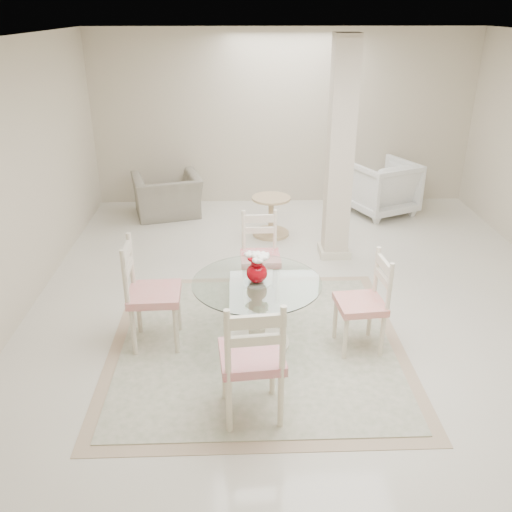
{
  "coord_description": "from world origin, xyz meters",
  "views": [
    {
      "loc": [
        -0.75,
        -5.12,
        2.95
      ],
      "look_at": [
        -0.59,
        -0.56,
        0.85
      ],
      "focal_mm": 38.0,
      "sensor_mm": 36.0,
      "label": 1
    }
  ],
  "objects_px": {
    "dining_chair_east": "(368,296)",
    "armchair_white": "(382,187)",
    "dining_chair_south": "(253,352)",
    "dining_table": "(257,314)",
    "column": "(340,153)",
    "recliner_taupe": "(167,196)",
    "side_table": "(271,217)",
    "dining_chair_west": "(145,286)",
    "red_vase": "(257,267)",
    "dining_chair_north": "(260,249)"
  },
  "relations": [
    {
      "from": "dining_chair_east",
      "to": "armchair_white",
      "type": "xyz_separation_m",
      "value": [
        1.06,
        3.69,
        -0.14
      ]
    },
    {
      "from": "dining_chair_east",
      "to": "dining_chair_south",
      "type": "distance_m",
      "value": 1.45
    },
    {
      "from": "dining_table",
      "to": "dining_chair_east",
      "type": "relative_size",
      "value": 1.12
    },
    {
      "from": "dining_chair_east",
      "to": "armchair_white",
      "type": "bearing_deg",
      "value": 158.55
    },
    {
      "from": "armchair_white",
      "to": "column",
      "type": "bearing_deg",
      "value": 33.31
    },
    {
      "from": "dining_table",
      "to": "armchair_white",
      "type": "bearing_deg",
      "value": 60.2
    },
    {
      "from": "recliner_taupe",
      "to": "armchair_white",
      "type": "height_order",
      "value": "armchair_white"
    },
    {
      "from": "dining_table",
      "to": "side_table",
      "type": "height_order",
      "value": "dining_table"
    },
    {
      "from": "dining_table",
      "to": "dining_chair_west",
      "type": "height_order",
      "value": "dining_chair_west"
    },
    {
      "from": "dining_table",
      "to": "red_vase",
      "type": "xyz_separation_m",
      "value": [
        0.0,
        -0.0,
        0.49
      ]
    },
    {
      "from": "recliner_taupe",
      "to": "dining_chair_east",
      "type": "bearing_deg",
      "value": 106.72
    },
    {
      "from": "armchair_white",
      "to": "dining_chair_west",
      "type": "bearing_deg",
      "value": 24.54
    },
    {
      "from": "column",
      "to": "red_vase",
      "type": "distance_m",
      "value": 2.39
    },
    {
      "from": "column",
      "to": "dining_chair_north",
      "type": "bearing_deg",
      "value": -134.08
    },
    {
      "from": "column",
      "to": "recliner_taupe",
      "type": "relative_size",
      "value": 2.74
    },
    {
      "from": "dining_chair_west",
      "to": "recliner_taupe",
      "type": "relative_size",
      "value": 1.2
    },
    {
      "from": "dining_chair_west",
      "to": "dining_chair_south",
      "type": "distance_m",
      "value": 1.45
    },
    {
      "from": "recliner_taupe",
      "to": "dining_chair_west",
      "type": "bearing_deg",
      "value": 78.72
    },
    {
      "from": "dining_chair_west",
      "to": "recliner_taupe",
      "type": "bearing_deg",
      "value": 1.28
    },
    {
      "from": "dining_chair_east",
      "to": "armchair_white",
      "type": "relative_size",
      "value": 1.16
    },
    {
      "from": "column",
      "to": "dining_chair_north",
      "type": "relative_size",
      "value": 2.56
    },
    {
      "from": "recliner_taupe",
      "to": "side_table",
      "type": "distance_m",
      "value": 1.76
    },
    {
      "from": "red_vase",
      "to": "side_table",
      "type": "xyz_separation_m",
      "value": [
        0.3,
        2.77,
        -0.58
      ]
    },
    {
      "from": "dining_chair_south",
      "to": "armchair_white",
      "type": "bearing_deg",
      "value": -120.23
    },
    {
      "from": "recliner_taupe",
      "to": "red_vase",
      "type": "bearing_deg",
      "value": 94.21
    },
    {
      "from": "dining_chair_west",
      "to": "side_table",
      "type": "distance_m",
      "value": 3.03
    },
    {
      "from": "dining_chair_north",
      "to": "recliner_taupe",
      "type": "height_order",
      "value": "dining_chair_north"
    },
    {
      "from": "dining_chair_north",
      "to": "dining_chair_west",
      "type": "xyz_separation_m",
      "value": [
        -1.1,
        -0.94,
        0.07
      ]
    },
    {
      "from": "recliner_taupe",
      "to": "dining_chair_north",
      "type": "bearing_deg",
      "value": 102.05
    },
    {
      "from": "armchair_white",
      "to": "dining_chair_north",
      "type": "bearing_deg",
      "value": 28.13
    },
    {
      "from": "dining_chair_east",
      "to": "recliner_taupe",
      "type": "height_order",
      "value": "dining_chair_east"
    },
    {
      "from": "dining_chair_north",
      "to": "dining_chair_east",
      "type": "bearing_deg",
      "value": -50.13
    },
    {
      "from": "dining_table",
      "to": "recliner_taupe",
      "type": "bearing_deg",
      "value": 108.94
    },
    {
      "from": "dining_chair_west",
      "to": "armchair_white",
      "type": "bearing_deg",
      "value": -43.33
    },
    {
      "from": "dining_table",
      "to": "side_table",
      "type": "bearing_deg",
      "value": 83.73
    },
    {
      "from": "dining_chair_south",
      "to": "side_table",
      "type": "height_order",
      "value": "dining_chair_south"
    },
    {
      "from": "dining_chair_east",
      "to": "recliner_taupe",
      "type": "xyz_separation_m",
      "value": [
        -2.25,
        3.68,
        -0.24
      ]
    },
    {
      "from": "dining_table",
      "to": "red_vase",
      "type": "bearing_deg",
      "value": -33.69
    },
    {
      "from": "dining_chair_south",
      "to": "recliner_taupe",
      "type": "distance_m",
      "value": 4.79
    },
    {
      "from": "dining_chair_south",
      "to": "armchair_white",
      "type": "relative_size",
      "value": 1.31
    },
    {
      "from": "dining_table",
      "to": "dining_chair_north",
      "type": "relative_size",
      "value": 1.12
    },
    {
      "from": "dining_table",
      "to": "armchair_white",
      "type": "relative_size",
      "value": 1.3
    },
    {
      "from": "red_vase",
      "to": "dining_chair_north",
      "type": "height_order",
      "value": "dining_chair_north"
    },
    {
      "from": "red_vase",
      "to": "dining_chair_south",
      "type": "bearing_deg",
      "value": -93.97
    },
    {
      "from": "dining_table",
      "to": "red_vase",
      "type": "height_order",
      "value": "red_vase"
    },
    {
      "from": "dining_table",
      "to": "armchair_white",
      "type": "xyz_separation_m",
      "value": [
        2.07,
        3.62,
        0.07
      ]
    },
    {
      "from": "side_table",
      "to": "recliner_taupe",
      "type": "bearing_deg",
      "value": 151.41
    },
    {
      "from": "dining_chair_north",
      "to": "armchair_white",
      "type": "bearing_deg",
      "value": 51.35
    },
    {
      "from": "dining_chair_east",
      "to": "dining_chair_north",
      "type": "distance_m",
      "value": 1.44
    },
    {
      "from": "armchair_white",
      "to": "side_table",
      "type": "height_order",
      "value": "armchair_white"
    }
  ]
}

